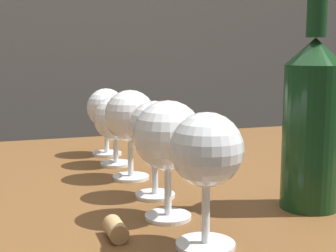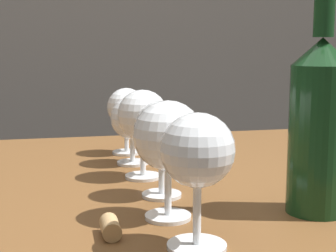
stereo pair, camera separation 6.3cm
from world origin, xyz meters
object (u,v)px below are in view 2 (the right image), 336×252
(wine_glass_amber, at_px, (132,119))
(wine_glass_cabernet, at_px, (198,153))
(wine_bottle, at_px, (319,122))
(wine_glass_white, at_px, (161,129))
(wine_glass_merlot, at_px, (168,137))
(wine_glass_chardonnay, at_px, (143,117))
(wine_glass_port, at_px, (126,109))
(cork, at_px, (110,227))

(wine_glass_amber, bearing_deg, wine_glass_cabernet, -88.82)
(wine_glass_cabernet, bearing_deg, wine_bottle, 24.25)
(wine_glass_cabernet, height_order, wine_glass_white, wine_glass_cabernet)
(wine_glass_merlot, height_order, wine_glass_chardonnay, wine_glass_merlot)
(wine_glass_cabernet, bearing_deg, wine_glass_port, 90.73)
(wine_glass_merlot, height_order, wine_bottle, wine_bottle)
(wine_glass_merlot, bearing_deg, wine_glass_white, 83.11)
(wine_glass_white, bearing_deg, wine_glass_chardonnay, 94.32)
(wine_glass_merlot, height_order, wine_glass_amber, wine_glass_merlot)
(wine_glass_cabernet, xyz_separation_m, wine_glass_merlot, (-0.01, 0.10, -0.00))
(wine_glass_port, bearing_deg, wine_glass_chardonnay, -89.99)
(wine_glass_amber, relative_size, wine_glass_port, 0.94)
(wine_glass_amber, relative_size, cork, 3.00)
(wine_glass_port, bearing_deg, cork, -100.27)
(wine_glass_port, bearing_deg, wine_glass_cabernet, -89.27)
(wine_glass_port, xyz_separation_m, wine_bottle, (0.19, -0.42, 0.03))
(wine_glass_chardonnay, distance_m, cork, 0.28)
(wine_glass_port, relative_size, wine_bottle, 0.43)
(wine_glass_cabernet, distance_m, cork, 0.14)
(wine_glass_port, bearing_deg, wine_glass_amber, -91.25)
(wine_glass_white, distance_m, wine_bottle, 0.22)
(wine_glass_merlot, distance_m, cork, 0.13)
(wine_bottle, bearing_deg, wine_glass_chardonnay, 130.67)
(wine_glass_amber, xyz_separation_m, wine_glass_port, (0.00, 0.09, 0.01))
(wine_glass_chardonnay, distance_m, wine_glass_amber, 0.10)
(wine_glass_amber, bearing_deg, cork, -102.57)
(wine_glass_merlot, distance_m, wine_glass_port, 0.40)
(wine_glass_chardonnay, bearing_deg, wine_glass_amber, 91.15)
(wine_glass_cabernet, height_order, cork, wine_glass_cabernet)
(wine_bottle, bearing_deg, wine_glass_white, 148.41)
(wine_glass_white, height_order, wine_glass_port, wine_glass_white)
(wine_glass_white, bearing_deg, cork, -122.33)
(wine_glass_white, bearing_deg, wine_glass_cabernet, -90.57)
(wine_glass_cabernet, height_order, wine_bottle, wine_bottle)
(wine_glass_amber, distance_m, cork, 0.37)
(wine_glass_white, xyz_separation_m, wine_glass_amber, (-0.01, 0.21, -0.02))
(wine_bottle, bearing_deg, wine_glass_port, 114.57)
(wine_glass_port, relative_size, cork, 3.18)
(wine_glass_chardonnay, xyz_separation_m, cork, (-0.08, -0.25, -0.09))
(wine_glass_chardonnay, height_order, cork, wine_glass_chardonnay)
(wine_glass_amber, bearing_deg, wine_bottle, -59.28)
(wine_glass_chardonnay, relative_size, wine_glass_port, 1.10)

